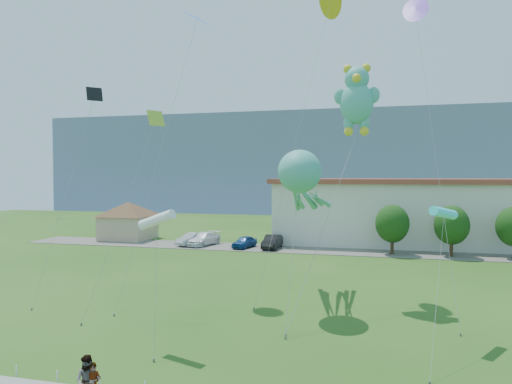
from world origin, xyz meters
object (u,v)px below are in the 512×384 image
at_px(pavilion, 128,217).
at_px(octopus_kite, 303,183).
at_px(parked_car_white, 204,239).
at_px(parked_car_blue, 244,242).
at_px(parked_car_black, 272,242).
at_px(teddy_bear_kite, 357,98).
at_px(parked_car_silver, 192,239).
at_px(pedestrian_right, 88,381).

distance_m(pavilion, octopus_kite, 37.78).
height_order(pavilion, parked_car_white, pavilion).
xyz_separation_m(pavilion, parked_car_white, (11.81, -2.78, -2.18)).
height_order(pavilion, parked_car_blue, pavilion).
distance_m(parked_car_blue, parked_car_black, 3.33).
height_order(pavilion, teddy_bear_kite, teddy_bear_kite).
distance_m(octopus_kite, teddy_bear_kite, 7.30).
bearing_deg(parked_car_silver, parked_car_black, 18.76).
bearing_deg(parked_car_silver, pedestrian_right, -53.70).
xyz_separation_m(pedestrian_right, parked_car_blue, (-4.34, 37.44, -0.31)).
relative_size(pedestrian_right, parked_car_silver, 0.43).
relative_size(pavilion, parked_car_white, 1.71).
height_order(parked_car_white, teddy_bear_kite, teddy_bear_kite).
relative_size(pedestrian_right, parked_car_blue, 0.47).
bearing_deg(parked_car_blue, pavilion, -176.74).
relative_size(pavilion, parked_car_black, 1.93).
distance_m(parked_car_silver, octopus_kite, 29.18).
bearing_deg(octopus_kite, parked_car_black, 106.68).
xyz_separation_m(pedestrian_right, octopus_kite, (5.69, 15.27, 7.05)).
bearing_deg(parked_car_white, parked_car_blue, 7.22).
distance_m(parked_car_silver, parked_car_blue, 6.90).
relative_size(parked_car_blue, parked_car_black, 0.84).
bearing_deg(pedestrian_right, octopus_kite, 58.10).
relative_size(pavilion, pedestrian_right, 4.84).
relative_size(parked_car_silver, parked_car_white, 0.83).
bearing_deg(parked_car_black, parked_car_blue, -174.37).
height_order(parked_car_silver, parked_car_white, parked_car_white).
xyz_separation_m(parked_car_silver, parked_car_white, (1.47, 0.26, 0.05)).
bearing_deg(pavilion, octopus_kite, -43.26).
height_order(pedestrian_right, octopus_kite, octopus_kite).
bearing_deg(parked_car_silver, octopus_kite, -33.40).
xyz_separation_m(pavilion, parked_car_black, (20.54, -3.22, -2.18)).
bearing_deg(pedestrian_right, teddy_bear_kite, 51.95).
bearing_deg(teddy_bear_kite, parked_car_blue, 124.64).
relative_size(pedestrian_right, octopus_kite, 0.16).
height_order(pedestrian_right, parked_car_silver, pedestrian_right).
bearing_deg(pedestrian_right, parked_car_white, 92.90).
height_order(parked_car_white, parked_car_blue, parked_car_white).
distance_m(pavilion, parked_car_white, 12.33).
bearing_deg(parked_car_white, octopus_kite, -41.34).
bearing_deg(parked_car_black, pavilion, 172.19).
bearing_deg(parked_car_black, parked_car_white, 178.21).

